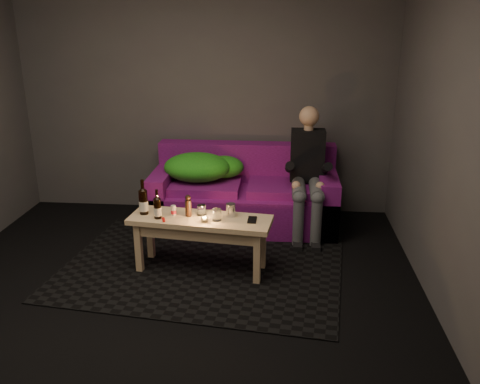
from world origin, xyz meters
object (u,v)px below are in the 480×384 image
object	(u,v)px
person	(308,170)
steel_cup	(231,210)
beer_bottle_b	(157,208)
sofa	(245,197)
beer_bottle_a	(143,201)
coffee_table	(200,227)

from	to	relation	value
person	steel_cup	bearing A→B (deg)	-127.54
beer_bottle_b	sofa	bearing A→B (deg)	60.26
sofa	steel_cup	xyz separation A→B (m)	(-0.04, -1.02, 0.25)
beer_bottle_a	beer_bottle_b	size ratio (longest dim) A/B	1.22
sofa	person	size ratio (longest dim) A/B	1.50
coffee_table	beer_bottle_b	size ratio (longest dim) A/B	4.90
person	steel_cup	size ratio (longest dim) A/B	11.28
steel_cup	beer_bottle_b	bearing A→B (deg)	-170.92
person	beer_bottle_b	size ratio (longest dim) A/B	4.99
coffee_table	steel_cup	bearing A→B (deg)	12.02
person	steel_cup	world-z (taller)	person
person	sofa	bearing A→B (deg)	166.39
beer_bottle_b	steel_cup	size ratio (longest dim) A/B	2.26
person	beer_bottle_a	world-z (taller)	person
coffee_table	steel_cup	xyz separation A→B (m)	(0.25, 0.05, 0.14)
sofa	coffee_table	bearing A→B (deg)	-105.13
person	beer_bottle_b	bearing A→B (deg)	-142.69
coffee_table	beer_bottle_b	world-z (taller)	beer_bottle_b
person	beer_bottle_b	world-z (taller)	person
sofa	beer_bottle_a	bearing A→B (deg)	-127.10
sofa	beer_bottle_a	size ratio (longest dim) A/B	6.15
person	coffee_table	bearing A→B (deg)	-134.87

